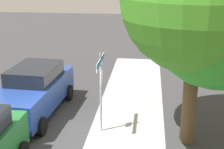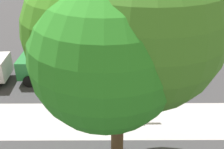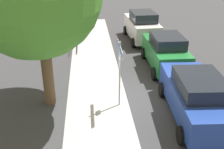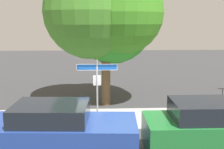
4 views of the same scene
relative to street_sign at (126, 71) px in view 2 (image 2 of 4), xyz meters
name	(u,v)px [view 2 (image 2 of 4)]	position (x,y,z in m)	size (l,w,h in m)	color
ground_plane	(114,103)	(0.50, -0.40, -1.99)	(60.00, 60.00, 0.00)	#38383A
sidewalk_strip	(69,120)	(2.50, 0.90, -1.99)	(24.00, 2.60, 0.00)	#A9A4A5
street_sign	(126,71)	(0.00, 0.00, 0.00)	(1.64, 0.07, 2.79)	#9EA0A5
shade_tree	(118,39)	(0.45, 3.07, 2.59)	(5.90, 5.07, 7.13)	brown
car_blue	(144,65)	(-1.16, -2.78, -1.06)	(4.78, 2.24, 1.84)	#223E92
car_green	(58,64)	(3.55, -2.89, -1.04)	(4.17, 1.96, 1.90)	#207031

